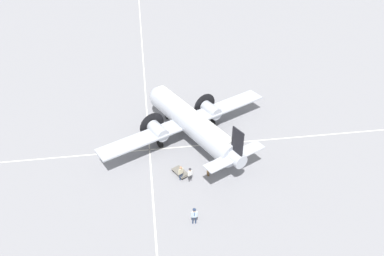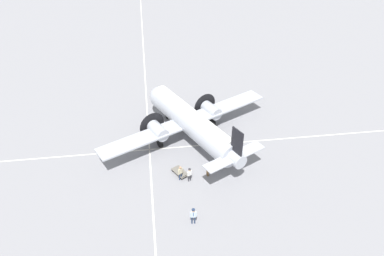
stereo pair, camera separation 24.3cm
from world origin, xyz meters
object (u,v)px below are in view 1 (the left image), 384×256
Objects in this scene: ramp_agent at (181,172)px; suitcase_near_door at (208,173)px; airliner_main at (190,120)px; baggage_cart at (181,172)px; crew_foreground at (194,215)px; passenger_boarding at (190,173)px.

ramp_agent is 3.02m from suitcase_near_door.
airliner_main is at bearing 41.87° from ramp_agent.
baggage_cart is (0.81, -0.04, -0.80)m from ramp_agent.
baggage_cart is (-6.10, 1.79, -2.35)m from airliner_main.
crew_foreground is 5.94m from ramp_agent.
passenger_boarding is 0.93× the size of ramp_agent.
airliner_main is 7.32m from ramp_agent.
crew_foreground is at bearing 154.07° from baggage_cart.
ramp_agent is 1.14m from baggage_cart.
suitcase_near_door is at bearing 162.12° from airliner_main.
crew_foreground is at bearing 147.26° from airliner_main.
ramp_agent is at bearing 146.65° from baggage_cart.
baggage_cart is (6.73, 0.51, -0.88)m from crew_foreground.
passenger_boarding is 1.62m from baggage_cart.
airliner_main reaches higher than baggage_cart.
airliner_main is 35.89× the size of suitcase_near_door.
passenger_boarding is at bearing -89.78° from crew_foreground.
airliner_main is 6.78m from baggage_cart.
passenger_boarding reaches higher than suitcase_near_door.
airliner_main is at bearing 9.16° from suitcase_near_door.
airliner_main reaches higher than crew_foreground.
crew_foreground reaches higher than ramp_agent.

